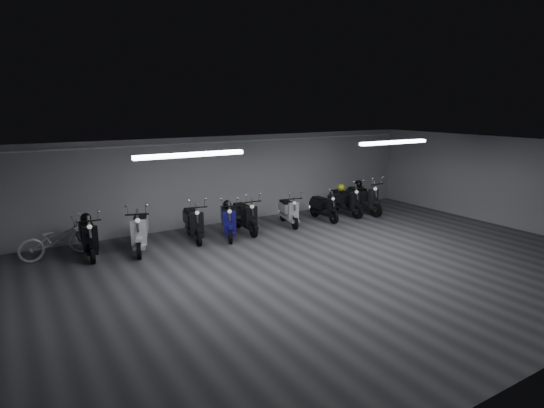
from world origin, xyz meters
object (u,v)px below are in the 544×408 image
scooter_3 (193,217)px  scooter_6 (289,207)px  helmet_0 (359,184)px  helmet_2 (86,218)px  scooter_9 (363,194)px  helmet_3 (341,188)px  scooter_8 (346,197)px  scooter_2 (140,225)px  helmet_1 (227,204)px  scooter_5 (245,211)px  bicycle (56,235)px  scooter_4 (228,216)px  scooter_1 (88,231)px  scooter_7 (324,203)px

scooter_3 → scooter_6: bearing=8.6°
helmet_0 → helmet_2: size_ratio=1.06×
scooter_9 → helmet_3: 0.85m
scooter_6 → scooter_8: 2.37m
scooter_9 → helmet_0: scooter_9 is taller
scooter_2 → helmet_1: scooter_2 is taller
scooter_3 → scooter_9: size_ratio=0.95×
scooter_3 → scooter_5: 1.62m
scooter_3 → helmet_3: size_ratio=7.27×
scooter_2 → bicycle: 2.02m
scooter_6 → scooter_3: bearing=-168.1°
helmet_0 → scooter_4: bearing=-175.1°
scooter_5 → scooter_1: bearing=-177.1°
scooter_2 → helmet_3: (7.12, 0.42, 0.24)m
scooter_1 → scooter_7: size_ratio=1.12×
scooter_2 → scooter_9: 7.86m
scooter_1 → helmet_2: scooter_1 is taller
scooter_3 → helmet_2: size_ratio=6.78×
helmet_0 → scooter_1: bearing=-179.4°
scooter_5 → helmet_0: (4.68, 0.23, 0.36)m
scooter_1 → scooter_6: (5.99, -0.10, -0.07)m
bicycle → helmet_0: helmet_0 is taller
scooter_3 → helmet_1: scooter_3 is taller
scooter_7 → helmet_1: bearing=179.8°
scooter_1 → scooter_3: scooter_3 is taller
helmet_2 → helmet_3: 8.34m
scooter_3 → helmet_1: bearing=5.4°
scooter_1 → helmet_2: (0.01, 0.25, 0.29)m
scooter_9 → helmet_3: size_ratio=7.66×
scooter_1 → scooter_2: bearing=-7.6°
scooter_7 → bicycle: (-8.02, 0.57, -0.01)m
scooter_9 → helmet_0: (-0.01, 0.26, 0.31)m
scooter_4 → helmet_3: 4.67m
helmet_0 → scooter_2: bearing=-177.5°
scooter_1 → scooter_2: 1.25m
scooter_1 → scooter_4: bearing=-2.1°
scooter_2 → scooter_7: (6.09, 0.03, -0.12)m
scooter_4 → scooter_9: (5.37, 0.20, 0.05)m
scooter_1 → helmet_0: scooter_1 is taller
scooter_1 → scooter_5: scooter_1 is taller
scooter_7 → scooter_4: bearing=-176.5°
scooter_1 → scooter_8: 8.37m
helmet_0 → scooter_8: bearing=-167.2°
scooter_2 → scooter_6: size_ratio=1.19×
scooter_6 → helmet_1: scooter_6 is taller
scooter_1 → bicycle: bearing=156.2°
scooter_9 → helmet_2: size_ratio=7.14×
scooter_3 → scooter_5: scooter_3 is taller
scooter_4 → scooter_6: scooter_4 is taller
scooter_9 → scooter_4: bearing=-179.7°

